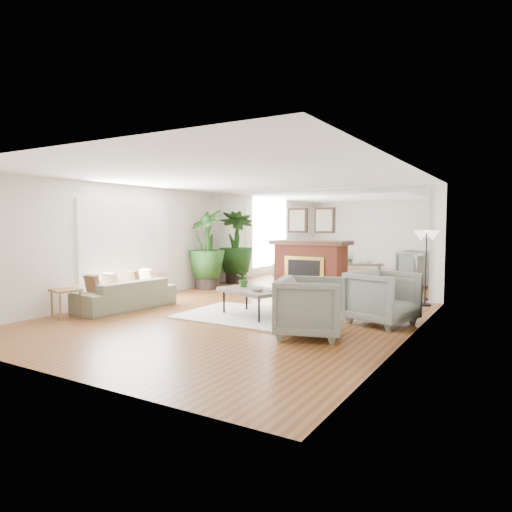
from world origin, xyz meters
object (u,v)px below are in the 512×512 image
Objects in this scene: armchair_back at (383,298)px; side_table at (66,294)px; coffee_table at (252,292)px; fireplace at (307,266)px; sofa at (126,294)px; potted_ficus at (206,247)px; floor_lamp at (426,242)px; armchair_front at (310,307)px.

armchair_back is 5.53m from side_table.
coffee_table is 3.33m from side_table.
fireplace is at bearing 61.07° from side_table.
sofa is 3.18m from potted_ficus.
sofa is at bearing -122.67° from fireplace.
sofa is at bearing -84.07° from potted_ficus.
side_table is 4.23m from potted_ficus.
floor_lamp reaches higher than coffee_table.
armchair_front is at bearing -36.63° from potted_ficus.
potted_ficus is at bearing -176.33° from floor_lamp.
side_table is (-2.59, -4.68, -0.23)m from fireplace.
sofa is 1.29× the size of floor_lamp.
floor_lamp reaches higher than side_table.
floor_lamp is (2.45, 2.77, 0.85)m from coffee_table.
fireplace is 2.68m from potted_ficus.
potted_ficus reaches higher than coffee_table.
armchair_back is at bearing -19.93° from potted_ficus.
floor_lamp is at bearing 130.28° from sofa.
potted_ficus is at bearing 90.20° from side_table.
armchair_back is at bearing -97.60° from floor_lamp.
floor_lamp is at bearing -32.89° from armchair_front.
coffee_table is at bearing -85.18° from fireplace.
floor_lamp is at bearing -3.37° from fireplace.
fireplace is 4.10m from armchair_front.
sofa is 0.98× the size of potted_ficus.
armchair_front is at bearing 12.67° from side_table.
armchair_back is at bearing 25.29° from side_table.
armchair_back is 1.00× the size of armchair_front.
armchair_front is 0.64× the size of floor_lamp.
sofa reaches higher than side_table.
fireplace reaches higher than armchair_front.
side_table is (-4.30, -0.97, -0.02)m from armchair_front.
armchair_back is 0.48× the size of potted_ficus.
armchair_front is at bearing -105.44° from floor_lamp.
armchair_back is (4.69, 1.24, 0.16)m from sofa.
sofa is 1.17m from side_table.
side_table is (-5.00, -2.36, -0.02)m from armchair_back.
floor_lamp reaches higher than armchair_front.
coffee_table is 0.94× the size of floor_lamp.
sofa is 6.12m from floor_lamp.
side_table is at bearing 131.89° from armchair_back.
side_table is at bearing -148.38° from coffee_table.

